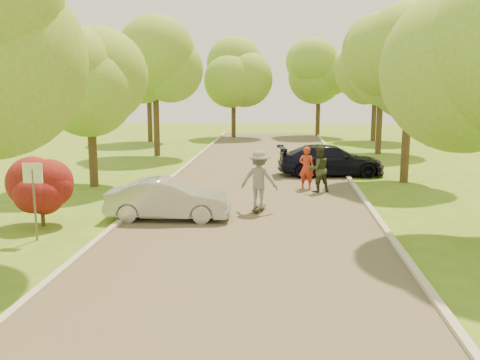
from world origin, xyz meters
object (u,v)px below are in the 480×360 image
(longboard, at_px, (259,208))
(person_striped, at_px, (307,168))
(silver_sedan, at_px, (169,199))
(street_sign, at_px, (33,185))
(skateboarder, at_px, (259,179))
(person_olive, at_px, (318,169))
(dark_sedan, at_px, (331,160))

(longboard, height_order, person_striped, person_striped)
(silver_sedan, height_order, person_striped, person_striped)
(street_sign, xyz_separation_m, skateboarder, (6.02, 3.92, -0.44))
(street_sign, relative_size, silver_sedan, 0.55)
(person_striped, distance_m, person_olive, 0.78)
(silver_sedan, distance_m, skateboarder, 3.16)
(skateboarder, bearing_deg, street_sign, 44.23)
(dark_sedan, height_order, skateboarder, skateboarder)
(street_sign, height_order, person_olive, street_sign)
(longboard, height_order, skateboarder, skateboarder)
(silver_sedan, xyz_separation_m, dark_sedan, (5.93, 8.93, 0.08))
(street_sign, relative_size, longboard, 2.07)
(skateboarder, xyz_separation_m, person_olive, (2.23, 3.54, -0.18))
(person_striped, relative_size, person_olive, 0.94)
(longboard, bearing_deg, street_sign, 44.23)
(dark_sedan, bearing_deg, silver_sedan, 140.59)
(longboard, xyz_separation_m, person_olive, (2.23, 3.54, 0.83))
(dark_sedan, distance_m, skateboarder, 8.25)
(skateboarder, bearing_deg, longboard, 99.33)
(dark_sedan, relative_size, longboard, 4.78)
(silver_sedan, relative_size, person_olive, 2.09)
(street_sign, bearing_deg, person_striped, 46.09)
(person_olive, bearing_deg, longboard, 36.83)
(person_striped, bearing_deg, skateboarder, 86.88)
(street_sign, relative_size, skateboarder, 1.10)
(person_striped, bearing_deg, longboard, 86.88)
(silver_sedan, relative_size, skateboarder, 1.99)
(dark_sedan, xyz_separation_m, longboard, (-3.08, -7.65, -0.62))
(street_sign, relative_size, dark_sedan, 0.43)
(longboard, xyz_separation_m, person_striped, (1.78, 4.18, 0.77))
(person_olive, bearing_deg, person_striped, -76.10)
(dark_sedan, xyz_separation_m, person_olive, (-0.85, -4.11, 0.21))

